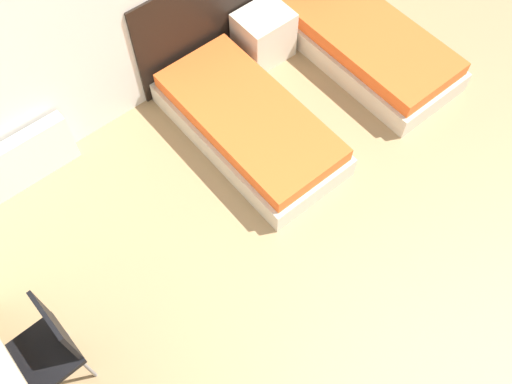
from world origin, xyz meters
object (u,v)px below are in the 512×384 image
object	(u,v)px
bed_near_window	(249,124)
nightstand	(263,35)
bed_near_door	(368,46)
chair_near_laptop	(46,348)

from	to	relation	value
bed_near_window	nightstand	xyz separation A→B (m)	(0.77, 0.71, 0.08)
bed_near_window	bed_near_door	bearing A→B (deg)	0.00
bed_near_window	nightstand	world-z (taller)	nightstand
bed_near_door	bed_near_window	bearing A→B (deg)	180.00
bed_near_window	chair_near_laptop	size ratio (longest dim) A/B	2.00
bed_near_window	chair_near_laptop	xyz separation A→B (m)	(-2.40, -0.78, 0.33)
bed_near_window	bed_near_door	distance (m)	1.54
nightstand	chair_near_laptop	world-z (taller)	chair_near_laptop
bed_near_window	chair_near_laptop	distance (m)	2.54
nightstand	bed_near_door	bearing A→B (deg)	-42.92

